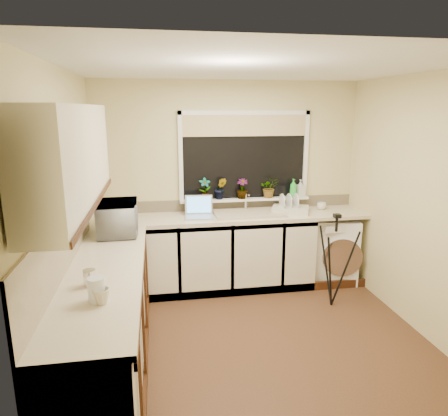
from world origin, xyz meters
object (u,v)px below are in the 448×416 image
(laptop, at_px, (199,211))
(cup_left, at_px, (101,296))
(soap_bottle_green, at_px, (293,188))
(plant_a, at_px, (205,189))
(plant_b, at_px, (221,189))
(kettle, at_px, (116,229))
(cup_back, at_px, (322,206))
(steel_jar, at_px, (90,278))
(plant_c, at_px, (242,189))
(tripod, at_px, (334,261))
(plant_d, at_px, (269,188))
(glass_jug, at_px, (96,290))
(soap_bottle_clear, at_px, (300,188))
(washing_machine, at_px, (332,248))
(microwave, at_px, (118,218))
(dish_rack, at_px, (290,209))

(laptop, height_order, cup_left, laptop)
(soap_bottle_green, bearing_deg, plant_a, 179.51)
(plant_a, xyz_separation_m, plant_b, (0.19, 0.02, -0.00))
(kettle, distance_m, cup_back, 2.54)
(laptop, xyz_separation_m, plant_a, (0.10, 0.20, 0.22))
(steel_jar, xyz_separation_m, plant_c, (1.52, 1.99, 0.21))
(plant_a, bearing_deg, plant_b, 4.75)
(kettle, xyz_separation_m, tripod, (2.27, 0.01, -0.48))
(laptop, height_order, plant_d, plant_d)
(glass_jug, relative_size, soap_bottle_clear, 0.78)
(laptop, xyz_separation_m, plant_b, (0.29, 0.22, 0.22))
(steel_jar, relative_size, cup_back, 1.07)
(tripod, height_order, soap_bottle_green, soap_bottle_green)
(plant_b, height_order, plant_d, plant_b)
(glass_jug, bearing_deg, steel_jar, 107.70)
(kettle, height_order, glass_jug, kettle)
(plant_d, distance_m, cup_back, 0.69)
(glass_jug, height_order, plant_a, plant_a)
(kettle, bearing_deg, washing_machine, 15.71)
(microwave, bearing_deg, tripod, -96.18)
(kettle, relative_size, plant_b, 0.74)
(plant_d, height_order, soap_bottle_clear, plant_d)
(washing_machine, relative_size, plant_d, 3.25)
(plant_a, relative_size, plant_b, 1.03)
(kettle, bearing_deg, plant_b, 37.84)
(kettle, bearing_deg, steel_jar, -94.68)
(steel_jar, bearing_deg, cup_back, 36.76)
(plant_c, xyz_separation_m, cup_left, (-1.41, -2.28, -0.22))
(laptop, bearing_deg, microwave, -144.45)
(steel_jar, bearing_deg, plant_a, 61.81)
(steel_jar, relative_size, plant_b, 0.46)
(glass_jug, distance_m, plant_c, 2.67)
(plant_b, bearing_deg, kettle, -142.16)
(kettle, distance_m, glass_jug, 1.35)
(microwave, xyz_separation_m, soap_bottle_clear, (2.17, 0.74, 0.10))
(laptop, xyz_separation_m, tripod, (1.39, -0.68, -0.44))
(dish_rack, relative_size, soap_bottle_green, 1.89)
(plant_a, height_order, plant_b, plant_a)
(plant_b, distance_m, cup_left, 2.57)
(tripod, bearing_deg, steel_jar, -143.17)
(plant_b, distance_m, plant_c, 0.27)
(cup_back, bearing_deg, microwave, -166.02)
(plant_b, distance_m, soap_bottle_clear, 1.02)
(laptop, relative_size, cup_back, 3.07)
(laptop, bearing_deg, soap_bottle_green, 14.17)
(plant_a, relative_size, cup_back, 2.42)
(kettle, xyz_separation_m, dish_rack, (1.99, 0.72, -0.06))
(washing_machine, height_order, cup_back, cup_back)
(steel_jar, xyz_separation_m, microwave, (0.10, 1.27, 0.10))
(washing_machine, distance_m, glass_jug, 3.36)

